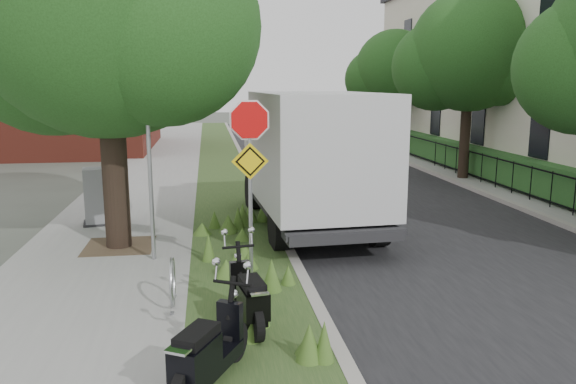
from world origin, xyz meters
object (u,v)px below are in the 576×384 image
Objects in this scene: sign_assembly at (250,152)px; utility_cabinet at (104,197)px; scooter_near at (250,303)px; box_truck at (311,155)px; scooter_far at (205,359)px.

sign_assembly is 5.61m from utility_cabinet.
sign_assembly reaches higher than scooter_near.
sign_assembly is 0.51× the size of box_truck.
scooter_near is at bearing 68.17° from scooter_far.
box_truck reaches higher than scooter_near.
scooter_near is 0.26× the size of box_truck.
scooter_far is 8.41m from utility_cabinet.
scooter_far is at bearing -109.20° from box_truck.
scooter_far reaches higher than scooter_near.
utility_cabinet is (-4.93, 0.84, -1.05)m from box_truck.
sign_assembly is 4.24m from scooter_far.
utility_cabinet is (-3.03, 6.52, 0.28)m from scooter_near.
box_truck is at bearing 70.80° from scooter_far.
scooter_near is 7.19m from utility_cabinet.
scooter_far is at bearing -73.28° from utility_cabinet.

